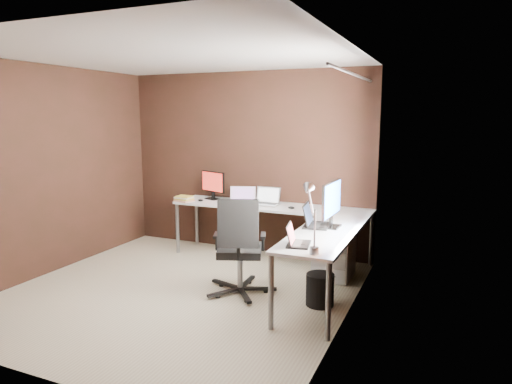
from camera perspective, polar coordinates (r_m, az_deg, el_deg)
room at (r=4.71m, az=-6.10°, el=1.86°), size 3.60×3.60×2.50m
desk at (r=5.49m, az=3.61°, el=-3.37°), size 2.65×2.25×0.73m
drawer_pedestal at (r=5.52m, az=9.74°, el=-7.45°), size 0.42×0.50×0.60m
monitor_left at (r=6.46m, az=-5.42°, el=1.06°), size 0.43×0.21×0.40m
monitor_right at (r=4.86m, az=9.45°, el=-1.17°), size 0.15×0.60×0.49m
laptop_white at (r=6.10m, az=-1.71°, el=-1.06°), size 0.40×0.34×0.23m
laptop_silver at (r=6.07m, az=1.33°, el=-1.11°), size 0.34×0.25×0.23m
laptop_black_big at (r=4.94m, az=7.20°, el=-3.63°), size 0.31×0.40×0.24m
laptop_black_small at (r=4.21m, az=4.99°, el=-6.03°), size 0.25×0.32×0.19m
book_stack at (r=6.38m, az=-8.98°, el=-0.83°), size 0.27×0.24×0.07m
mouse_left at (r=6.34m, az=-6.94°, el=-1.03°), size 0.10×0.08×0.03m
mouse_corner at (r=5.79m, az=4.43°, el=-1.98°), size 0.10×0.08×0.03m
desk_lamp at (r=3.95m, az=6.75°, el=-2.09°), size 0.19×0.23×0.60m
office_chair at (r=4.95m, az=-2.05°, el=-9.18°), size 0.60×0.64×1.07m
wastebasket at (r=4.76m, az=8.00°, el=-11.98°), size 0.34×0.34×0.33m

